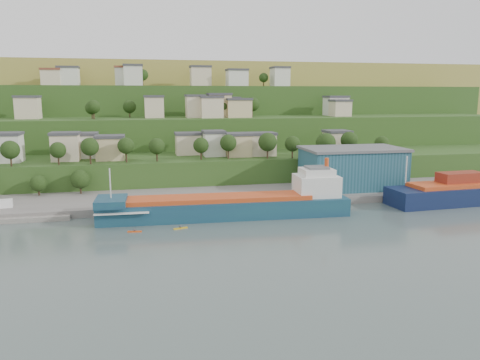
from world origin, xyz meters
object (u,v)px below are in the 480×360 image
object	(u,v)px
caravan	(0,205)
warehouse	(352,167)
cargo_ship_near	(233,207)
kayak_orange	(135,231)

from	to	relation	value
caravan	warehouse	bearing A→B (deg)	-6.74
cargo_ship_near	caravan	distance (m)	61.17
warehouse	kayak_orange	bearing A→B (deg)	-155.67
warehouse	kayak_orange	xyz separation A→B (m)	(-67.52, -29.00, -8.19)
warehouse	caravan	distance (m)	102.30
cargo_ship_near	warehouse	bearing A→B (deg)	27.96
cargo_ship_near	warehouse	size ratio (longest dim) A/B	2.05
warehouse	cargo_ship_near	bearing A→B (deg)	-153.46
caravan	cargo_ship_near	bearing A→B (deg)	-23.60
cargo_ship_near	kayak_orange	size ratio (longest dim) A/B	19.56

